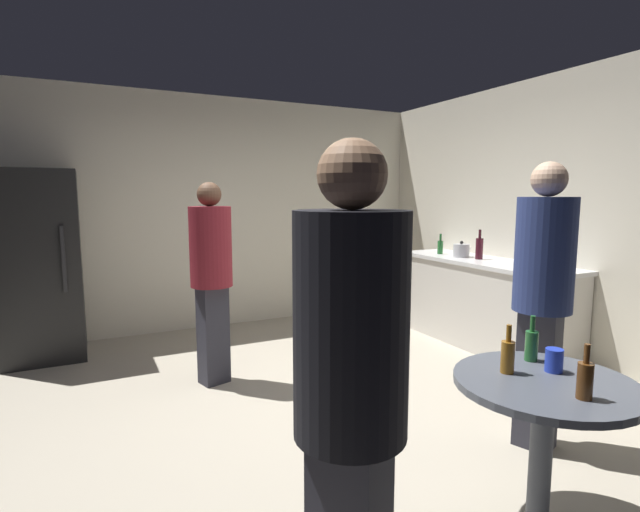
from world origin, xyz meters
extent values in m
cube|color=#B2A893|center=(0.00, 0.00, -0.05)|extent=(5.20, 5.20, 0.10)
cube|color=silver|center=(0.00, 2.63, 1.35)|extent=(5.32, 0.06, 2.70)
cube|color=silver|center=(2.63, 0.00, 1.35)|extent=(0.06, 5.20, 2.70)
cube|color=black|center=(-1.80, 2.20, 0.90)|extent=(0.70, 0.65, 1.80)
cube|color=#262628|center=(-1.59, 1.86, 0.99)|extent=(0.03, 0.03, 0.60)
cube|color=beige|center=(2.28, 0.65, 0.43)|extent=(0.60, 1.99, 0.86)
cube|color=silver|center=(2.28, 0.65, 0.88)|extent=(0.64, 2.03, 0.04)
cylinder|color=#B2B2B7|center=(2.23, 0.92, 0.97)|extent=(0.17, 0.17, 0.14)
sphere|color=black|center=(2.23, 0.92, 1.06)|extent=(0.04, 0.04, 0.04)
cone|color=#B2B2B7|center=(2.35, 0.92, 0.98)|extent=(0.09, 0.04, 0.06)
cylinder|color=#3F141E|center=(2.27, 0.71, 1.01)|extent=(0.08, 0.08, 0.22)
cylinder|color=#3F141E|center=(2.27, 0.71, 1.17)|extent=(0.03, 0.03, 0.09)
cylinder|color=#26662D|center=(2.21, 1.24, 0.98)|extent=(0.06, 0.06, 0.15)
cylinder|color=#26662D|center=(2.21, 1.24, 1.09)|extent=(0.02, 0.02, 0.08)
cylinder|color=#4C515B|center=(0.42, -1.57, 0.35)|extent=(0.10, 0.10, 0.70)
cylinder|color=#4C515B|center=(0.42, -1.57, 0.72)|extent=(0.80, 0.80, 0.03)
cylinder|color=#8C5919|center=(0.34, -1.43, 0.81)|extent=(0.06, 0.06, 0.15)
cylinder|color=#8C5919|center=(0.34, -1.43, 0.93)|extent=(0.02, 0.02, 0.08)
cylinder|color=#593314|center=(0.39, -1.77, 0.81)|extent=(0.06, 0.06, 0.15)
cylinder|color=#593314|center=(0.39, -1.77, 0.93)|extent=(0.02, 0.02, 0.08)
cylinder|color=#26662D|center=(0.57, -1.36, 0.81)|extent=(0.06, 0.06, 0.15)
cylinder|color=#26662D|center=(0.57, -1.36, 0.93)|extent=(0.02, 0.02, 0.08)
cylinder|color=blue|center=(0.54, -1.52, 0.79)|extent=(0.08, 0.08, 0.11)
cube|color=#2D2D38|center=(1.05, -1.03, 0.43)|extent=(0.24, 0.27, 0.87)
cylinder|color=navy|center=(1.05, -1.03, 1.21)|extent=(0.44, 0.44, 0.69)
sphere|color=#D8AD8C|center=(1.05, -1.03, 1.65)|extent=(0.21, 0.21, 0.21)
cylinder|color=black|center=(-0.72, -1.78, 1.18)|extent=(0.46, 0.46, 0.67)
sphere|color=tan|center=(-0.72, -1.78, 1.62)|extent=(0.20, 0.20, 0.20)
cube|color=#2D2D38|center=(-0.49, 0.87, 0.41)|extent=(0.26, 0.22, 0.82)
cylinder|color=maroon|center=(-0.49, 0.87, 1.15)|extent=(0.42, 0.42, 0.65)
sphere|color=brown|center=(-0.49, 0.87, 1.57)|extent=(0.20, 0.20, 0.20)
camera|label=1|loc=(-1.39, -2.95, 1.56)|focal=26.57mm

